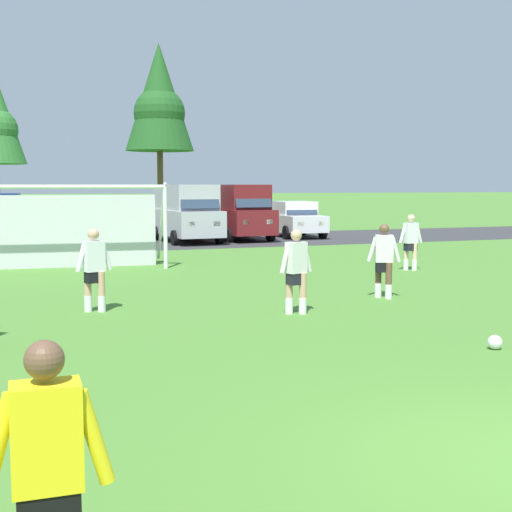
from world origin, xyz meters
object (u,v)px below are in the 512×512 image
Objects in this scene: parked_car_slot_far_right at (295,219)px; soccer_ball at (495,342)px; parked_car_slot_right at (237,210)px; parked_car_slot_center_right at (186,212)px; soccer_goal at (38,226)px; player_striker_near at (411,242)px; parked_car_slot_center at (89,222)px; player_winger_right at (384,261)px; player_midfield_center at (296,272)px; referee at (48,485)px; player_winger_left at (94,270)px.

soccer_ball is at bearing -106.19° from parked_car_slot_far_right.
soccer_ball is 0.05× the size of parked_car_slot_right.
parked_car_slot_center_right is 2.65m from parked_car_slot_right.
parked_car_slot_right is at bearing 43.72° from soccer_goal.
parked_car_slot_center reaches higher than player_striker_near.
soccer_ball is 0.13× the size of player_winger_right.
parked_car_slot_center_right is (6.70, 8.28, 0.05)m from soccer_goal.
soccer_goal is 4.62× the size of player_midfield_center.
parked_car_slot_center is (3.61, 27.35, 0.05)m from referee.
soccer_ball is at bearing -100.93° from player_winger_right.
parked_car_slot_center_right is (6.10, 16.06, 0.52)m from player_winger_left.
player_winger_right is at bearing -129.03° from player_striker_near.
parked_car_slot_center_right is 1.00× the size of parked_car_slot_right.
soccer_ball is 8.25m from referee.
referee is 17.58m from player_striker_near.
parked_car_slot_center_right is at bearing -18.22° from parked_car_slot_center.
soccer_goal is at bearing 157.92° from player_striker_near.
soccer_goal is 12.84m from parked_car_slot_right.
player_midfield_center is 3.95m from player_winger_left.
player_striker_near is 1.00× the size of player_midfield_center.
referee is 12.22m from player_winger_right.
parked_car_slot_right is (-0.89, 13.00, 0.52)m from player_striker_near.
parked_car_slot_center_right is at bearing 73.59° from referee.
parked_car_slot_center_right is (7.66, 26.02, 0.52)m from referee.
soccer_ball is 22.31m from parked_car_slot_right.
parked_car_slot_right is (2.49, 17.16, 0.52)m from player_winger_right.
soccer_goal is 15.54m from parked_car_slot_far_right.
referee and player_winger_left have the same top height.
soccer_ball is 7.54m from player_winger_left.
player_striker_near is 0.34× the size of parked_car_slot_right.
parked_car_slot_center_right is (-3.47, 12.40, 0.52)m from player_striker_near.
player_winger_left is 0.39× the size of parked_car_slot_center.
player_winger_right is 0.39× the size of parked_car_slot_center.
parked_car_slot_far_right is (5.69, 1.10, -0.47)m from parked_car_slot_center_right.
player_winger_left is at bearing 175.28° from player_winger_right.
parked_car_slot_right reaches higher than soccer_ball.
player_striker_near is at bearing -61.29° from parked_car_slot_center.
soccer_ball is at bearing -65.99° from soccer_goal.
referee is at bearing -121.75° from player_midfield_center.
player_striker_near is at bearing -22.08° from soccer_goal.
parked_car_slot_right is (5.07, 18.25, 0.52)m from player_midfield_center.
player_winger_right is at bearing 79.07° from soccer_ball.
soccer_ball is 10.02m from player_striker_near.
parked_car_slot_center is (2.64, 9.61, -0.42)m from soccer_goal.
player_winger_right is (6.20, -0.51, 0.00)m from player_winger_left.
soccer_goal is (-5.85, 13.14, 1.18)m from soccer_ball.
parked_car_slot_far_right is (6.54, 22.51, 0.77)m from soccer_ball.
parked_car_slot_far_right is at bearing 73.81° from soccer_ball.
player_midfield_center and player_winger_right have the same top height.
parked_car_slot_center_right is (2.49, 17.66, 0.52)m from player_midfield_center.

